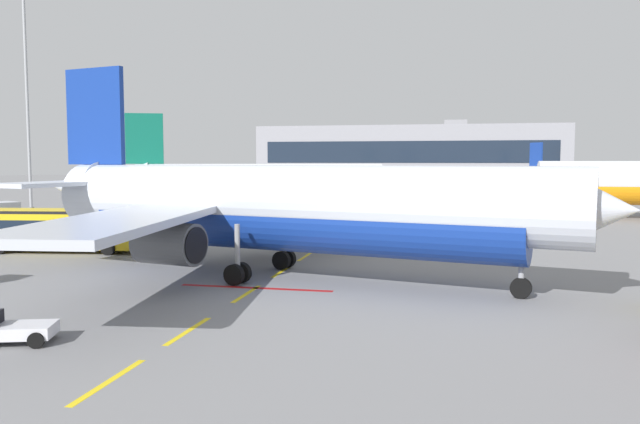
{
  "coord_description": "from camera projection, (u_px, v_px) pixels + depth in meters",
  "views": [
    {
      "loc": [
        27.84,
        -8.04,
        6.46
      ],
      "look_at": [
        20.04,
        28.0,
        3.42
      ],
      "focal_mm": 35.29,
      "sensor_mm": 36.0,
      "label": 1
    }
  ],
  "objects": [
    {
      "name": "airliner_far_right",
      "position": [
        575.0,
        179.0,
        110.06
      ],
      "size": [
        24.85,
        26.41,
        9.84
      ],
      "color": "white",
      "rests_on": "ground"
    },
    {
      "name": "apron_light_mast_near",
      "position": [
        26.0,
        69.0,
        77.3
      ],
      "size": [
        1.8,
        1.8,
        28.99
      ],
      "color": "slate",
      "rests_on": "ground"
    },
    {
      "name": "terminal_satellite",
      "position": [
        410.0,
        155.0,
        173.79
      ],
      "size": [
        82.16,
        21.15,
        17.33
      ],
      "color": "gray",
      "rests_on": "ground"
    },
    {
      "name": "airliner_foreground",
      "position": [
        285.0,
        206.0,
        34.29
      ],
      "size": [
        34.59,
        33.83,
        12.2
      ],
      "color": "silver",
      "rests_on": "ground"
    },
    {
      "name": "apron_shuttle_bus",
      "position": [
        59.0,
        227.0,
        44.37
      ],
      "size": [
        12.29,
        4.45,
        3.0
      ],
      "color": "yellow",
      "rests_on": "ground"
    },
    {
      "name": "apron_paint_markings",
      "position": [
        318.0,
        249.0,
        46.09
      ],
      "size": [
        8.0,
        93.78,
        0.01
      ],
      "color": "yellow",
      "rests_on": "ground"
    },
    {
      "name": "airliner_mid_left",
      "position": [
        257.0,
        182.0,
        75.65
      ],
      "size": [
        33.04,
        31.67,
        11.91
      ],
      "color": "silver",
      "rests_on": "ground"
    },
    {
      "name": "ground",
      "position": [
        629.0,
        251.0,
        44.76
      ],
      "size": [
        400.0,
        400.0,
        0.0
      ],
      "primitive_type": "plane",
      "color": "slate"
    }
  ]
}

